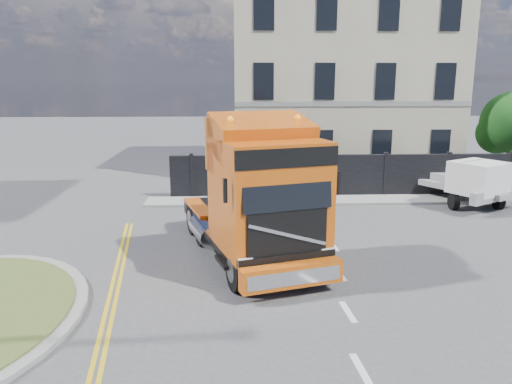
{
  "coord_description": "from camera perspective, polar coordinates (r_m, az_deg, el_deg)",
  "views": [
    {
      "loc": [
        0.01,
        -13.66,
        5.44
      ],
      "look_at": [
        0.68,
        2.3,
        1.8
      ],
      "focal_mm": 35.0,
      "sensor_mm": 36.0,
      "label": 1
    }
  ],
  "objects": [
    {
      "name": "ground",
      "position": [
        14.7,
        -2.29,
        -8.89
      ],
      "size": [
        120.0,
        120.0,
        0.0
      ],
      "primitive_type": "plane",
      "color": "#424244",
      "rests_on": "ground"
    },
    {
      "name": "hoarding_fence",
      "position": [
        24.0,
        13.48,
        1.82
      ],
      "size": [
        18.8,
        0.25,
        2.0
      ],
      "color": "black",
      "rests_on": "ground"
    },
    {
      "name": "georgian_building",
      "position": [
        30.75,
        9.09,
        13.31
      ],
      "size": [
        12.3,
        10.3,
        12.8
      ],
      "color": "beige",
      "rests_on": "ground"
    },
    {
      "name": "tree",
      "position": [
        29.59,
        26.87,
        6.83
      ],
      "size": [
        3.2,
        3.2,
        4.8
      ],
      "color": "#382619",
      "rests_on": "ground"
    },
    {
      "name": "pavement_far",
      "position": [
        23.2,
        12.64,
        -0.88
      ],
      "size": [
        20.0,
        1.6,
        0.12
      ],
      "primitive_type": "cube",
      "color": "gray",
      "rests_on": "ground"
    },
    {
      "name": "truck",
      "position": [
        14.51,
        0.41,
        -1.08
      ],
      "size": [
        4.69,
        7.73,
        4.35
      ],
      "rotation": [
        0.0,
        0.0,
        0.29
      ],
      "color": "black",
      "rests_on": "ground"
    },
    {
      "name": "flatbed_pickup",
      "position": [
        23.49,
        23.4,
        1.13
      ],
      "size": [
        4.18,
        5.43,
        2.05
      ],
      "rotation": [
        0.0,
        0.0,
        0.54
      ],
      "color": "gray",
      "rests_on": "ground"
    }
  ]
}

